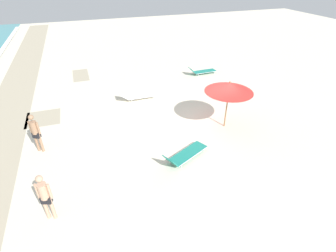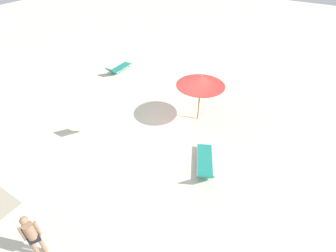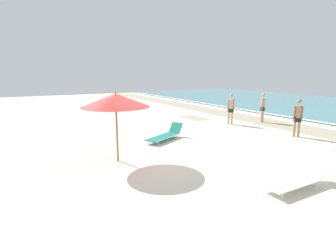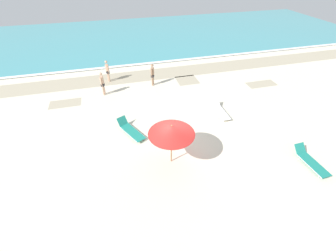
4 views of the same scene
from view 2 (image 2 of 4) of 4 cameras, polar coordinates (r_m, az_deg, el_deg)
ground_plane at (r=12.59m, az=1.88°, el=-0.05°), size 60.00×60.00×0.16m
beach_umbrella at (r=11.97m, az=7.15°, el=9.70°), size 2.23×2.23×2.36m
sun_lounger_under_umbrella at (r=13.01m, az=-17.67°, el=0.92°), size 0.63×2.08×0.52m
sun_lounger_beside_umbrella at (r=10.43m, az=8.04°, el=-8.00°), size 1.51×2.22×0.63m
sun_lounger_near_water_left at (r=17.72m, az=-10.69°, el=12.30°), size 0.70×2.07×0.57m
beachgoer_strolling_adult at (r=8.45m, az=-27.49°, el=-20.21°), size 0.31×0.40×1.76m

